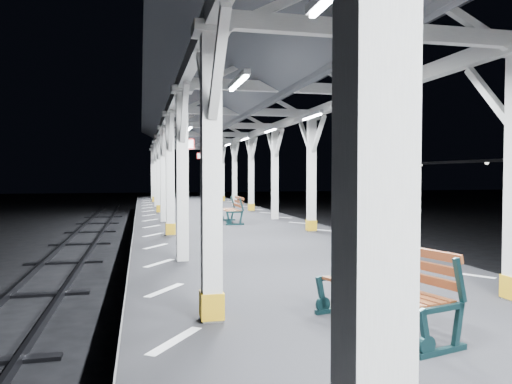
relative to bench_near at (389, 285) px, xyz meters
name	(u,v)px	position (x,y,z in m)	size (l,w,h in m)	color
ground	(260,285)	(0.19, 6.73, -1.48)	(120.00, 120.00, 0.00)	black
platform	(260,264)	(0.19, 6.73, -0.98)	(6.00, 50.00, 1.00)	black
hazard_stripes_left	(156,246)	(-2.26, 6.73, -0.47)	(1.00, 48.00, 0.01)	silver
hazard_stripes_right	(355,240)	(2.64, 6.73, -0.47)	(1.00, 48.00, 0.01)	silver
track_left	(37,292)	(-4.81, 6.73, -1.40)	(2.20, 60.00, 0.16)	#2D2D33
track_right	(445,272)	(5.19, 6.73, -1.40)	(2.20, 60.00, 0.16)	#2D2D33
canopy	(260,94)	(0.19, 6.72, 3.08)	(5.40, 49.00, 4.65)	silver
bench_near	(389,285)	(0.00, 0.00, 0.00)	(1.01, 1.75, 0.90)	#112C2E
bench_mid	(233,209)	(0.47, 11.74, 0.00)	(0.62, 1.64, 0.89)	#112C2E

